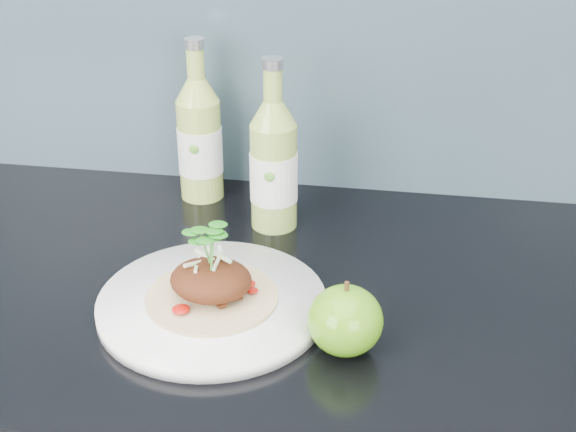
% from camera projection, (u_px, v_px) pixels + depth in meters
% --- Properties ---
extents(dinner_plate, '(0.35, 0.35, 0.02)m').
position_uv_depth(dinner_plate, '(212.00, 304.00, 0.94)').
color(dinner_plate, white).
rests_on(dinner_plate, kitchen_counter).
extents(pork_taco, '(0.15, 0.15, 0.10)m').
position_uv_depth(pork_taco, '(211.00, 278.00, 0.92)').
color(pork_taco, tan).
rests_on(pork_taco, dinner_plate).
extents(green_apple, '(0.10, 0.10, 0.09)m').
position_uv_depth(green_apple, '(345.00, 320.00, 0.85)').
color(green_apple, '#318A0F').
rests_on(green_apple, kitchen_counter).
extents(cider_bottle_left, '(0.08, 0.08, 0.24)m').
position_uv_depth(cider_bottle_left, '(200.00, 139.00, 1.16)').
color(cider_bottle_left, '#A6BD4F').
rests_on(cider_bottle_left, kitchen_counter).
extents(cider_bottle_right, '(0.08, 0.08, 0.24)m').
position_uv_depth(cider_bottle_right, '(274.00, 165.00, 1.08)').
color(cider_bottle_right, '#95B44B').
rests_on(cider_bottle_right, kitchen_counter).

